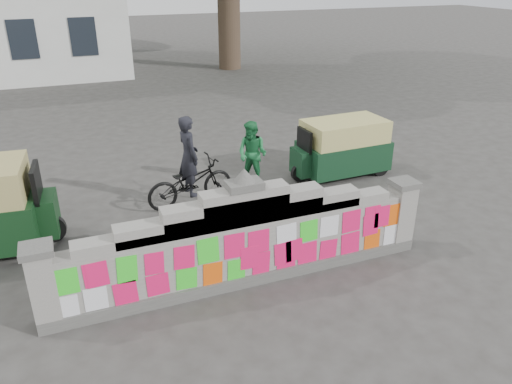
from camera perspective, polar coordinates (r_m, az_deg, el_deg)
ground at (r=8.42m, az=-1.23°, el=-10.10°), size 100.00×100.00×0.00m
parapet_wall at (r=8.02m, az=-1.26°, el=-5.70°), size 6.48×0.44×2.01m
cyclist_bike at (r=10.86m, az=-7.53°, el=1.11°), size 2.04×0.98×1.03m
cyclist_rider at (r=10.73m, az=-7.63°, el=2.86°), size 0.51×0.69×1.74m
pedestrian at (r=11.67m, az=-0.43°, el=4.38°), size 0.93×0.95×1.55m
rickshaw_right at (r=12.49m, az=9.73°, el=5.11°), size 2.52×1.23×1.38m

